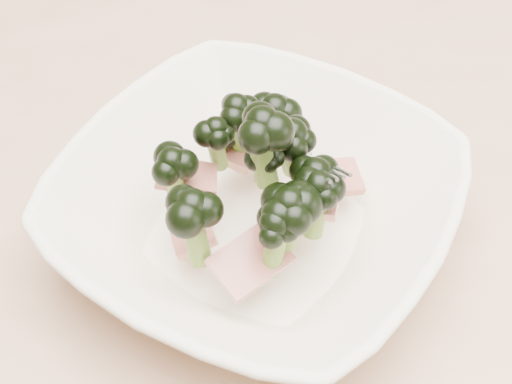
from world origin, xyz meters
TOP-DOWN VIEW (x-y plane):
  - dining_table at (0.00, 0.00)m, footprint 1.20×0.80m
  - broccoli_dish at (-0.10, -0.02)m, footprint 0.37×0.37m

SIDE VIEW (x-z plane):
  - dining_table at x=0.00m, z-range 0.28..1.03m
  - broccoli_dish at x=-0.10m, z-range 0.72..0.86m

